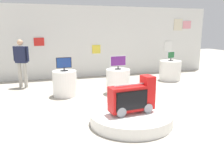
{
  "coord_description": "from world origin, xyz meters",
  "views": [
    {
      "loc": [
        -1.89,
        -5.03,
        2.02
      ],
      "look_at": [
        -0.25,
        0.04,
        0.77
      ],
      "focal_mm": 38.19,
      "sensor_mm": 36.0,
      "label": 1
    }
  ],
  "objects": [
    {
      "name": "back_wall_display",
      "position": [
        0.01,
        4.9,
        1.46
      ],
      "size": [
        11.79,
        0.13,
        2.92
      ],
      "color": "silver",
      "rests_on": "ground"
    },
    {
      "name": "tv_on_right_rear",
      "position": [
        0.56,
        1.91,
        1.01
      ],
      "size": [
        0.53,
        0.21,
        0.42
      ],
      "color": "black",
      "rests_on": "display_pedestal_right_rear"
    },
    {
      "name": "display_pedestal_center_rear",
      "position": [
        -1.09,
        2.13,
        0.39
      ],
      "size": [
        0.73,
        0.73,
        0.77
      ],
      "primitive_type": "cylinder",
      "color": "white",
      "rests_on": "ground"
    },
    {
      "name": "ground_plane",
      "position": [
        0.0,
        0.0,
        0.0
      ],
      "size": [
        30.0,
        30.0,
        0.0
      ],
      "primitive_type": "plane",
      "color": "#A8A091"
    },
    {
      "name": "display_pedestal_left_rear",
      "position": [
        3.19,
        3.14,
        0.39
      ],
      "size": [
        0.84,
        0.84,
        0.77
      ],
      "primitive_type": "cylinder",
      "color": "white",
      "rests_on": "ground"
    },
    {
      "name": "display_pedestal_right_rear",
      "position": [
        0.56,
        1.92,
        0.39
      ],
      "size": [
        0.75,
        0.75,
        0.77
      ],
      "primitive_type": "cylinder",
      "color": "white",
      "rests_on": "ground"
    },
    {
      "name": "main_display_pedestal",
      "position": [
        0.01,
        -0.52,
        0.12
      ],
      "size": [
        1.79,
        1.79,
        0.24
      ],
      "primitive_type": "cylinder",
      "color": "white",
      "rests_on": "ground"
    },
    {
      "name": "tv_on_left_rear",
      "position": [
        3.19,
        3.14,
        0.96
      ],
      "size": [
        0.37,
        0.22,
        0.36
      ],
      "color": "black",
      "rests_on": "display_pedestal_left_rear"
    },
    {
      "name": "novelty_firetruck_tv",
      "position": [
        0.03,
        -0.53,
        0.56
      ],
      "size": [
        1.02,
        0.45,
        0.78
      ],
      "color": "gray",
      "rests_on": "main_display_pedestal"
    },
    {
      "name": "shopper_browsing_near_truck",
      "position": [
        -2.34,
        3.65,
        0.97
      ],
      "size": [
        0.51,
        0.35,
        1.66
      ],
      "color": "#B2ADA3",
      "rests_on": "ground"
    },
    {
      "name": "tv_on_center_rear",
      "position": [
        -1.09,
        2.13,
        0.99
      ],
      "size": [
        0.46,
        0.23,
        0.41
      ],
      "color": "black",
      "rests_on": "display_pedestal_center_rear"
    }
  ]
}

